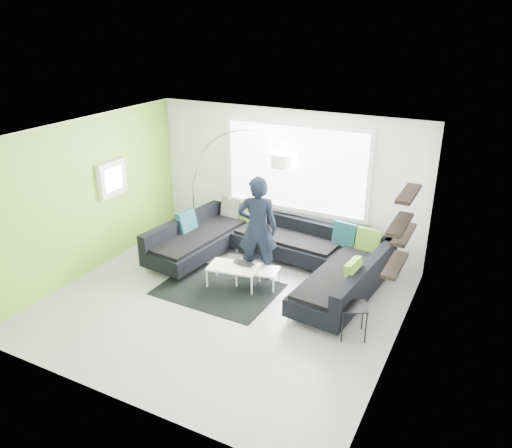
{
  "coord_description": "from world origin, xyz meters",
  "views": [
    {
      "loc": [
        3.71,
        -6.04,
        4.38
      ],
      "look_at": [
        0.15,
        0.9,
        1.12
      ],
      "focal_mm": 35.0,
      "sensor_mm": 36.0,
      "label": 1
    }
  ],
  "objects": [
    {
      "name": "coffee_table",
      "position": [
        0.04,
        0.73,
        0.18
      ],
      "size": [
        1.2,
        0.82,
        0.36
      ],
      "primitive_type": "cube",
      "rotation": [
        0.0,
        0.0,
        0.16
      ],
      "color": "silver",
      "rests_on": "ground"
    },
    {
      "name": "arc_lamp",
      "position": [
        -1.94,
        2.11,
        1.19
      ],
      "size": [
        2.25,
        0.79,
        2.38
      ],
      "primitive_type": null,
      "rotation": [
        0.0,
        0.0,
        0.07
      ],
      "color": "silver",
      "rests_on": "ground"
    },
    {
      "name": "rug",
      "position": [
        -0.3,
        0.37,
        0.01
      ],
      "size": [
        2.03,
        1.5,
        0.01
      ],
      "primitive_type": "cube",
      "rotation": [
        0.0,
        0.0,
        -0.02
      ],
      "color": "black",
      "rests_on": "ground"
    },
    {
      "name": "person",
      "position": [
        0.09,
        1.08,
        0.95
      ],
      "size": [
        1.0,
        0.93,
        1.91
      ],
      "primitive_type": "imported",
      "rotation": [
        0.0,
        0.0,
        3.51
      ],
      "color": "black",
      "rests_on": "ground"
    },
    {
      "name": "side_table",
      "position": [
        2.15,
        0.11,
        0.26
      ],
      "size": [
        0.49,
        0.49,
        0.51
      ],
      "primitive_type": "cube",
      "rotation": [
        0.0,
        0.0,
        0.41
      ],
      "color": "black",
      "rests_on": "ground"
    },
    {
      "name": "sectional_sofa",
      "position": [
        0.18,
        1.26,
        0.38
      ],
      "size": [
        4.21,
        2.86,
        0.86
      ],
      "rotation": [
        0.0,
        0.0,
        -0.1
      ],
      "color": "black",
      "rests_on": "ground"
    },
    {
      "name": "room_shell",
      "position": [
        0.04,
        0.21,
        1.81
      ],
      "size": [
        5.54,
        5.04,
        2.82
      ],
      "color": "silver",
      "rests_on": "ground"
    },
    {
      "name": "laptop",
      "position": [
        -0.04,
        0.72,
        0.38
      ],
      "size": [
        0.42,
        0.31,
        0.03
      ],
      "primitive_type": "imported",
      "rotation": [
        0.0,
        0.0,
        -0.09
      ],
      "color": "black",
      "rests_on": "coffee_table"
    },
    {
      "name": "ground",
      "position": [
        0.0,
        0.0,
        0.0
      ],
      "size": [
        5.5,
        5.5,
        0.0
      ],
      "primitive_type": "plane",
      "color": "gray",
      "rests_on": "ground"
    }
  ]
}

